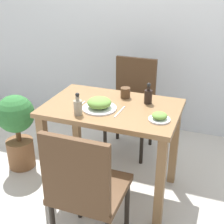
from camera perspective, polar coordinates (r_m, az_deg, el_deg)
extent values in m
plane|color=#B7B2A8|center=(2.69, 0.00, -13.69)|extent=(16.00, 16.00, 0.00)
cube|color=silver|center=(3.32, 7.93, 18.23)|extent=(8.00, 0.05, 2.60)
cube|color=olive|center=(2.30, 0.00, 0.72)|extent=(0.99, 0.64, 0.04)
cube|color=olive|center=(2.45, -12.16, -8.31)|extent=(0.06, 0.06, 0.72)
cube|color=olive|center=(2.17, 8.77, -12.90)|extent=(0.06, 0.06, 0.72)
cube|color=olive|center=(2.85, -6.50, -2.80)|extent=(0.06, 0.06, 0.72)
cube|color=olive|center=(2.61, 11.32, -5.92)|extent=(0.06, 0.06, 0.72)
cube|color=#4C331E|center=(1.98, -3.87, -13.83)|extent=(0.42, 0.42, 0.04)
cube|color=#4C331E|center=(1.69, -6.78, -11.27)|extent=(0.40, 0.04, 0.44)
cylinder|color=black|center=(2.21, 2.76, -16.79)|extent=(0.03, 0.03, 0.42)
cylinder|color=black|center=(2.31, -6.06, -14.65)|extent=(0.03, 0.03, 0.42)
cube|color=#4C331E|center=(2.97, 3.18, 0.35)|extent=(0.42, 0.42, 0.04)
cube|color=#4C331E|center=(3.05, 4.37, 5.87)|extent=(0.40, 0.04, 0.44)
cylinder|color=black|center=(2.98, -1.28, -4.55)|extent=(0.03, 0.03, 0.42)
cylinder|color=black|center=(2.88, 5.43, -5.76)|extent=(0.03, 0.03, 0.42)
cylinder|color=black|center=(3.27, 1.02, -1.64)|extent=(0.03, 0.03, 0.42)
cylinder|color=black|center=(3.19, 7.15, -2.63)|extent=(0.03, 0.03, 0.42)
cylinder|color=white|center=(2.24, -2.32, 0.71)|extent=(0.25, 0.25, 0.01)
ellipsoid|color=olive|center=(2.22, -2.34, 1.72)|extent=(0.17, 0.17, 0.07)
cylinder|color=white|center=(2.10, 8.64, -1.35)|extent=(0.15, 0.15, 0.01)
ellipsoid|color=olive|center=(2.09, 8.69, -0.66)|extent=(0.10, 0.10, 0.04)
cylinder|color=#4C331E|center=(2.43, 2.47, 3.53)|extent=(0.08, 0.08, 0.08)
cylinder|color=gray|center=(2.15, -6.25, 0.80)|extent=(0.06, 0.06, 0.10)
cylinder|color=gray|center=(2.12, -6.33, 2.43)|extent=(0.03, 0.03, 0.03)
sphere|color=black|center=(2.11, -6.37, 3.15)|extent=(0.03, 0.03, 0.03)
cylinder|color=black|center=(2.33, 6.63, 2.77)|extent=(0.06, 0.06, 0.10)
cylinder|color=black|center=(2.31, 6.71, 4.29)|extent=(0.03, 0.03, 0.03)
sphere|color=black|center=(2.30, 6.74, 4.97)|extent=(0.03, 0.03, 0.03)
cube|color=silver|center=(2.30, -5.87, 1.17)|extent=(0.01, 0.18, 0.00)
cube|color=silver|center=(2.19, 1.41, 0.05)|extent=(0.02, 0.20, 0.00)
cylinder|color=brown|center=(3.00, -16.30, -7.20)|extent=(0.24, 0.24, 0.27)
cylinder|color=brown|center=(2.91, -16.73, -4.14)|extent=(0.04, 0.04, 0.10)
sphere|color=#2D6B33|center=(2.81, -17.27, -0.31)|extent=(0.33, 0.33, 0.33)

